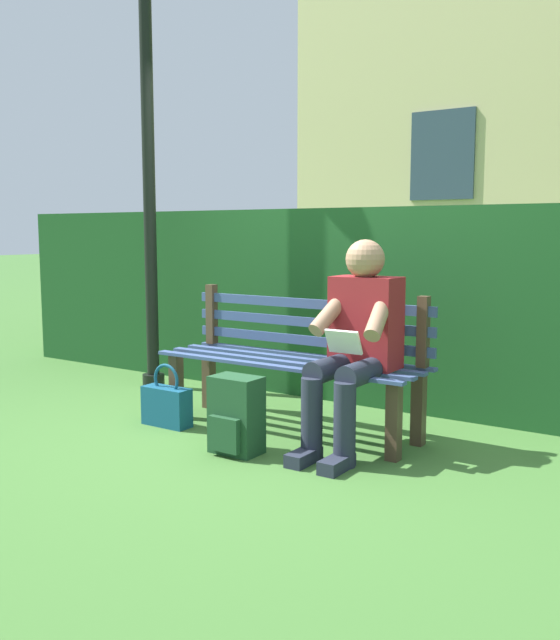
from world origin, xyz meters
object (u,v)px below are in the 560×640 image
person_seated (356,340)px  backpack (237,416)px  handbag (167,405)px  lamp_post (147,81)px  park_bench (296,358)px

person_seated → backpack: 0.78m
person_seated → backpack: bearing=40.7°
backpack → handbag: backpack is taller
backpack → lamp_post: lamp_post is taller
person_seated → handbag: bearing=11.4°
park_bench → lamp_post: 2.49m
person_seated → handbag: size_ratio=2.96×
park_bench → lamp_post: lamp_post is taller
lamp_post → person_seated: bearing=165.6°
handbag → park_bench: bearing=-149.2°
handbag → lamp_post: lamp_post is taller
lamp_post → handbag: bearing=138.3°
park_bench → person_seated: (-0.51, 0.17, 0.18)m
backpack → handbag: size_ratio=1.08×
park_bench → handbag: size_ratio=4.31×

